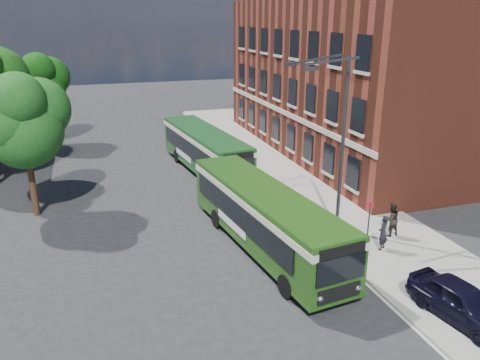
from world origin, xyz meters
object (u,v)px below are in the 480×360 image
object	(u,v)px
bus_rear	(205,147)
parked_car	(461,302)
street_lamp	(336,144)
bus_front	(265,213)

from	to	relation	value
bus_rear	parked_car	xyz separation A→B (m)	(4.61, -20.09, -0.98)
street_lamp	bus_rear	size ratio (longest dim) A/B	0.76
street_lamp	bus_front	world-z (taller)	street_lamp
street_lamp	parked_car	distance (m)	9.07
bus_rear	street_lamp	bearing A→B (deg)	-72.95
parked_car	bus_rear	bearing A→B (deg)	93.38
street_lamp	bus_rear	world-z (taller)	street_lamp
bus_front	bus_rear	distance (m)	12.43
bus_front	parked_car	bearing A→B (deg)	-58.10
bus_rear	parked_car	bearing A→B (deg)	-77.09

